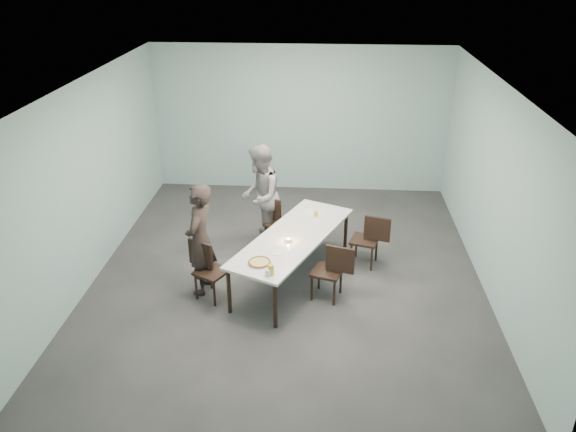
# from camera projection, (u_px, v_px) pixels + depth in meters

# --- Properties ---
(ground) EXTENTS (7.00, 7.00, 0.00)m
(ground) POSITION_uv_depth(u_px,v_px,m) (288.00, 272.00, 8.95)
(ground) COLOR #333335
(ground) RESTS_ON ground
(room_shell) EXTENTS (6.02, 7.02, 3.01)m
(room_shell) POSITION_uv_depth(u_px,v_px,m) (288.00, 152.00, 8.08)
(room_shell) COLOR #95BABB
(room_shell) RESTS_ON ground
(table) EXTENTS (1.88, 2.74, 0.75)m
(table) POSITION_uv_depth(u_px,v_px,m) (293.00, 239.00, 8.49)
(table) COLOR white
(table) RESTS_ON ground
(chair_near_left) EXTENTS (0.65, 0.57, 0.87)m
(chair_near_left) POSITION_uv_depth(u_px,v_px,m) (207.00, 266.00, 8.15)
(chair_near_left) COLOR black
(chair_near_left) RESTS_ON ground
(chair_far_left) EXTENTS (0.63, 0.59, 0.87)m
(chair_far_left) POSITION_uv_depth(u_px,v_px,m) (276.00, 219.00, 9.55)
(chair_far_left) COLOR black
(chair_far_left) RESTS_ON ground
(chair_near_right) EXTENTS (0.65, 0.52, 0.87)m
(chair_near_right) POSITION_uv_depth(u_px,v_px,m) (332.00, 268.00, 8.09)
(chair_near_right) COLOR black
(chair_near_right) RESTS_ON ground
(chair_far_right) EXTENTS (0.65, 0.52, 0.87)m
(chair_far_right) POSITION_uv_depth(u_px,v_px,m) (370.00, 237.00, 8.96)
(chair_far_right) COLOR black
(chair_far_right) RESTS_ON ground
(diner_near) EXTENTS (0.49, 0.67, 1.71)m
(diner_near) POSITION_uv_depth(u_px,v_px,m) (200.00, 239.00, 8.14)
(diner_near) COLOR black
(diner_near) RESTS_ON ground
(diner_far) EXTENTS (0.69, 0.87, 1.77)m
(diner_far) POSITION_uv_depth(u_px,v_px,m) (260.00, 196.00, 9.48)
(diner_far) COLOR gray
(diner_far) RESTS_ON ground
(pizza) EXTENTS (0.34, 0.34, 0.04)m
(pizza) POSITION_uv_depth(u_px,v_px,m) (259.00, 262.00, 7.72)
(pizza) COLOR white
(pizza) RESTS_ON table
(side_plate) EXTENTS (0.18, 0.18, 0.01)m
(side_plate) POSITION_uv_depth(u_px,v_px,m) (278.00, 253.00, 7.99)
(side_plate) COLOR white
(side_plate) RESTS_ON table
(beer_glass) EXTENTS (0.08, 0.08, 0.15)m
(beer_glass) POSITION_uv_depth(u_px,v_px,m) (271.00, 270.00, 7.43)
(beer_glass) COLOR gold
(beer_glass) RESTS_ON table
(water_tumbler) EXTENTS (0.08, 0.08, 0.09)m
(water_tumbler) POSITION_uv_depth(u_px,v_px,m) (268.00, 273.00, 7.43)
(water_tumbler) COLOR silver
(water_tumbler) RESTS_ON table
(tealight) EXTENTS (0.06, 0.06, 0.05)m
(tealight) POSITION_uv_depth(u_px,v_px,m) (289.00, 240.00, 8.29)
(tealight) COLOR silver
(tealight) RESTS_ON table
(amber_tumbler) EXTENTS (0.07, 0.07, 0.08)m
(amber_tumbler) POSITION_uv_depth(u_px,v_px,m) (316.00, 214.00, 9.07)
(amber_tumbler) COLOR gold
(amber_tumbler) RESTS_ON table
(menu) EXTENTS (0.36, 0.32, 0.01)m
(menu) POSITION_uv_depth(u_px,v_px,m) (314.00, 213.00, 9.19)
(menu) COLOR silver
(menu) RESTS_ON table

